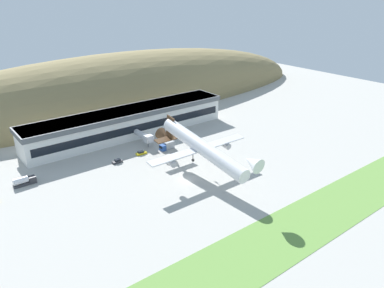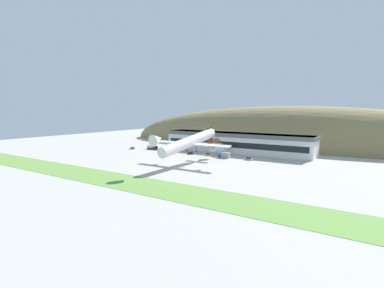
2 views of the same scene
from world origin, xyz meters
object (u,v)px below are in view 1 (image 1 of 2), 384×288
(service_car_0, at_px, (141,153))
(fuel_truck, at_px, (24,181))
(cargo_airplane, at_px, (201,147))
(service_car_3, at_px, (192,139))
(jetway_0, at_px, (144,136))
(traffic_cone_0, at_px, (223,140))
(box_truck, at_px, (167,146))
(service_car_1, at_px, (117,161))
(terminal_building, at_px, (129,121))

(service_car_0, bearing_deg, fuel_truck, 177.04)
(service_car_0, bearing_deg, cargo_airplane, -75.86)
(service_car_3, bearing_deg, jetway_0, 155.45)
(cargo_airplane, distance_m, traffic_cone_0, 36.82)
(cargo_airplane, xyz_separation_m, box_truck, (4.07, 27.47, -9.69))
(cargo_airplane, height_order, service_car_1, cargo_airplane)
(fuel_truck, relative_size, box_truck, 1.15)
(box_truck, bearing_deg, service_car_1, 178.34)
(cargo_airplane, bearing_deg, service_car_0, 104.14)
(service_car_3, distance_m, box_truck, 14.18)
(jetway_0, height_order, cargo_airplane, cargo_airplane)
(traffic_cone_0, bearing_deg, jetway_0, 149.99)
(service_car_3, bearing_deg, service_car_0, 177.83)
(box_truck, height_order, traffic_cone_0, box_truck)
(cargo_airplane, bearing_deg, service_car_1, 123.79)
(terminal_building, height_order, box_truck, terminal_building)
(jetway_0, relative_size, traffic_cone_0, 20.45)
(terminal_building, relative_size, service_car_3, 22.39)
(cargo_airplane, bearing_deg, box_truck, 81.58)
(terminal_building, bearing_deg, box_truck, -79.49)
(traffic_cone_0, bearing_deg, cargo_airplane, -145.59)
(jetway_0, height_order, service_car_0, jetway_0)
(cargo_airplane, height_order, traffic_cone_0, cargo_airplane)
(service_car_1, xyz_separation_m, box_truck, (22.89, -0.66, 0.83))
(traffic_cone_0, bearing_deg, box_truck, 163.09)
(fuel_truck, bearing_deg, terminal_building, 20.92)
(fuel_truck, height_order, box_truck, fuel_truck)
(terminal_building, distance_m, fuel_truck, 55.90)
(jetway_0, height_order, service_car_3, jetway_0)
(jetway_0, xyz_separation_m, box_truck, (5.23, -9.85, -2.54))
(jetway_0, bearing_deg, fuel_truck, -173.83)
(jetway_0, relative_size, fuel_truck, 1.56)
(service_car_0, relative_size, box_truck, 0.68)
(jetway_0, xyz_separation_m, traffic_cone_0, (30.18, -17.44, -3.71))
(service_car_1, bearing_deg, fuel_truck, 173.80)
(service_car_1, height_order, box_truck, box_truck)
(cargo_airplane, relative_size, fuel_truck, 7.08)
(traffic_cone_0, bearing_deg, terminal_building, 132.83)
(service_car_1, relative_size, service_car_3, 0.96)
(cargo_airplane, distance_m, service_car_1, 35.45)
(jetway_0, bearing_deg, service_car_1, -152.53)
(jetway_0, relative_size, service_car_3, 2.76)
(jetway_0, bearing_deg, service_car_0, -128.51)
(jetway_0, height_order, box_truck, jetway_0)
(cargo_airplane, bearing_deg, jetway_0, 91.78)
(fuel_truck, bearing_deg, service_car_1, -6.20)
(service_car_1, bearing_deg, service_car_3, 0.54)
(service_car_1, xyz_separation_m, fuel_truck, (-33.56, 3.65, 0.85))
(cargo_airplane, bearing_deg, terminal_building, 90.47)
(box_truck, bearing_deg, terminal_building, 100.51)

